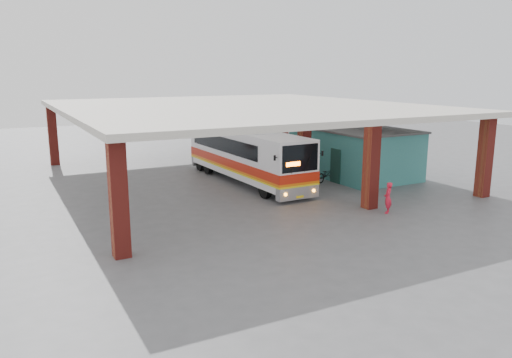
{
  "coord_description": "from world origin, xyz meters",
  "views": [
    {
      "loc": [
        -13.2,
        -21.64,
        6.66
      ],
      "look_at": [
        -1.81,
        0.0,
        1.39
      ],
      "focal_mm": 35.0,
      "sensor_mm": 36.0,
      "label": 1
    }
  ],
  "objects": [
    {
      "name": "brick_columns",
      "position": [
        1.43,
        5.0,
        2.17
      ],
      "size": [
        20.1,
        21.6,
        4.35
      ],
      "color": "maroon",
      "rests_on": "ground"
    },
    {
      "name": "canopy_roof",
      "position": [
        0.5,
        6.5,
        4.5
      ],
      "size": [
        21.0,
        23.0,
        0.3
      ],
      "primitive_type": "cube",
      "color": "beige",
      "rests_on": "brick_columns"
    },
    {
      "name": "pedestrian",
      "position": [
        3.17,
        -4.11,
        0.75
      ],
      "size": [
        0.65,
        0.64,
        1.51
      ],
      "primitive_type": "imported",
      "rotation": [
        0.0,
        0.0,
        3.88
      ],
      "color": "red",
      "rests_on": "ground"
    },
    {
      "name": "red_chair",
      "position": [
        4.71,
        5.93,
        0.35
      ],
      "size": [
        0.51,
        0.51,
        0.76
      ],
      "rotation": [
        0.0,
        0.0,
        0.32
      ],
      "color": "red",
      "rests_on": "ground"
    },
    {
      "name": "shop_building",
      "position": [
        7.49,
        4.0,
        1.56
      ],
      "size": [
        5.2,
        8.2,
        3.11
      ],
      "color": "teal",
      "rests_on": "ground"
    },
    {
      "name": "motorcycle",
      "position": [
        4.7,
        2.98,
        0.47
      ],
      "size": [
        1.91,
        1.13,
        0.95
      ],
      "primitive_type": "imported",
      "rotation": [
        0.0,
        0.0,
        1.87
      ],
      "color": "black",
      "rests_on": "ground"
    },
    {
      "name": "coach_bus",
      "position": [
        0.27,
        5.24,
        1.7
      ],
      "size": [
        2.8,
        11.85,
        3.43
      ],
      "rotation": [
        0.0,
        0.0,
        0.03
      ],
      "color": "white",
      "rests_on": "ground"
    },
    {
      "name": "ground",
      "position": [
        0.0,
        0.0,
        0.0
      ],
      "size": [
        90.0,
        90.0,
        0.0
      ],
      "primitive_type": "plane",
      "color": "#515154",
      "rests_on": "ground"
    }
  ]
}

